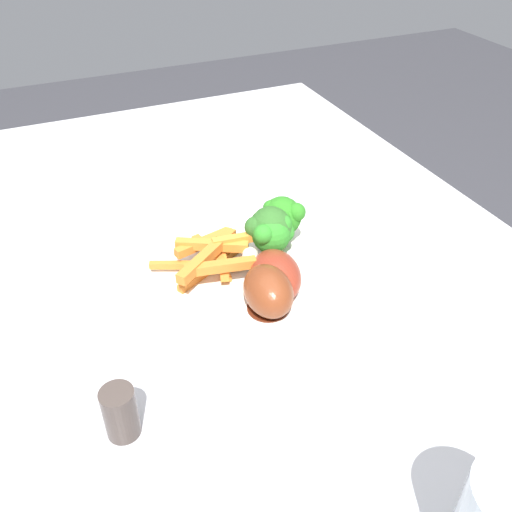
{
  "coord_description": "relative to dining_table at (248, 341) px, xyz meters",
  "views": [
    {
      "loc": [
        -0.48,
        0.2,
        1.15
      ],
      "look_at": [
        -0.01,
        -0.01,
        0.77
      ],
      "focal_mm": 39.11,
      "sensor_mm": 36.0,
      "label": 1
    }
  ],
  "objects": [
    {
      "name": "chicken_drumstick_near",
      "position": [
        -0.05,
        -0.01,
        0.14
      ],
      "size": [
        0.14,
        0.07,
        0.04
      ],
      "color": "#5E1B11",
      "rests_on": "dinner_plate"
    },
    {
      "name": "dinner_plate",
      "position": [
        -0.01,
        -0.01,
        0.12
      ],
      "size": [
        0.26,
        0.26,
        0.01
      ],
      "primitive_type": "cylinder",
      "color": "white",
      "rests_on": "dining_table"
    },
    {
      "name": "dining_table",
      "position": [
        0.0,
        0.0,
        0.0
      ],
      "size": [
        1.12,
        0.73,
        0.73
      ],
      "color": "#B7B7BC",
      "rests_on": "ground_plane"
    },
    {
      "name": "pepper_shaker",
      "position": [
        -0.16,
        0.19,
        0.14
      ],
      "size": [
        0.03,
        0.03,
        0.05
      ],
      "primitive_type": "cylinder",
      "color": "#423833",
      "rests_on": "dining_table"
    },
    {
      "name": "carrot_fries_pile",
      "position": [
        0.01,
        0.04,
        0.15
      ],
      "size": [
        0.1,
        0.15,
        0.04
      ],
      "color": "orange",
      "rests_on": "dinner_plate"
    },
    {
      "name": "broccoli_floret_front",
      "position": [
        -0.0,
        -0.03,
        0.16
      ],
      "size": [
        0.05,
        0.06,
        0.06
      ],
      "color": "#92A85D",
      "rests_on": "dinner_plate"
    },
    {
      "name": "chicken_drumstick_far",
      "position": [
        -0.07,
        0.01,
        0.15
      ],
      "size": [
        0.12,
        0.06,
        0.05
      ],
      "color": "#501F0F",
      "rests_on": "dinner_plate"
    },
    {
      "name": "fork",
      "position": [
        0.43,
        -0.22,
        0.11
      ],
      "size": [
        0.18,
        0.08,
        0.0
      ],
      "primitive_type": "cube",
      "rotation": [
        0.0,
        0.0,
        2.79
      ],
      "color": "silver",
      "rests_on": "dining_table"
    },
    {
      "name": "broccoli_floret_back",
      "position": [
        0.02,
        -0.06,
        0.17
      ],
      "size": [
        0.05,
        0.05,
        0.07
      ],
      "color": "#85AA4C",
      "rests_on": "dinner_plate"
    },
    {
      "name": "broccoli_floret_middle",
      "position": [
        0.01,
        -0.03,
        0.16
      ],
      "size": [
        0.05,
        0.06,
        0.07
      ],
      "color": "#7AB04D",
      "rests_on": "dinner_plate"
    }
  ]
}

